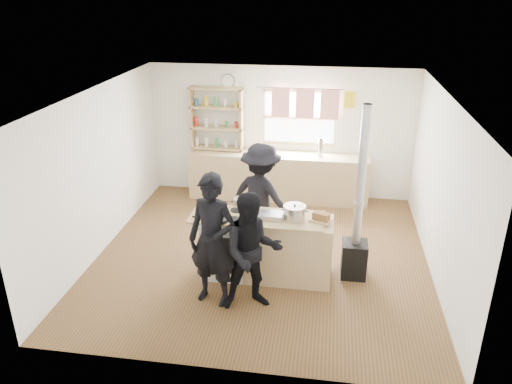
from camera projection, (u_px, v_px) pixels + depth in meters
ground at (262, 255)px, 7.72m from camera, size 5.00×5.00×0.01m
back_counter at (278, 177)px, 9.56m from camera, size 3.40×0.55×0.90m
shelving_unit at (217, 119)px, 9.42m from camera, size 1.00×0.28×1.20m
thermos at (321, 148)px, 9.21m from camera, size 0.10×0.10×0.33m
cooking_island at (267, 247)px, 7.02m from camera, size 1.97×0.64×0.93m
skillet_greens at (217, 218)px, 6.74m from camera, size 0.34×0.34×0.05m
roast_tray at (270, 215)px, 6.78m from camera, size 0.35×0.24×0.08m
stockpot_stove at (241, 203)px, 7.06m from camera, size 0.22×0.22×0.18m
stockpot_counter at (295, 213)px, 6.73m from camera, size 0.30×0.30×0.22m
bread_board at (321, 218)px, 6.70m from camera, size 0.33×0.29×0.12m
flue_heater at (356, 236)px, 6.94m from camera, size 0.35×0.35×2.50m
person_near_left at (212, 241)px, 6.30m from camera, size 0.73×0.57×1.78m
person_near_right at (252, 252)px, 6.23m from camera, size 0.91×0.80×1.58m
person_far at (261, 196)px, 7.69m from camera, size 1.26×1.03×1.69m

